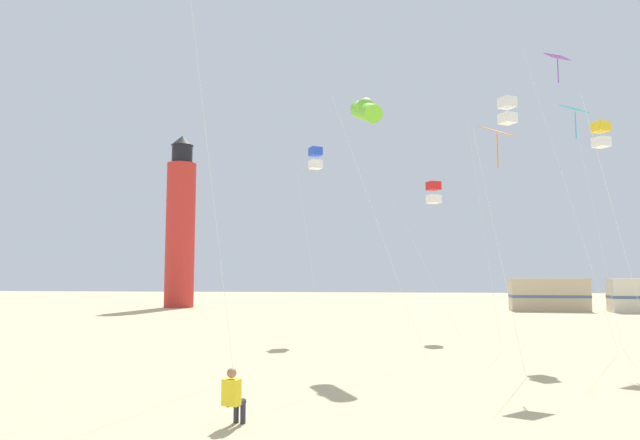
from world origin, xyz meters
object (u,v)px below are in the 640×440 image
(kite_diamond_orange, at_px, (497,140))
(kite_diamond_violet, at_px, (558,70))
(kite_box_scarlet, at_px, (434,193))
(kite_box_gold, at_px, (601,135))
(kite_box_white, at_px, (507,111))
(rv_van_tan, at_px, (549,295))
(kite_diamond_cyan, at_px, (578,119))
(kite_box_blue, at_px, (315,158))
(lighthouse_distant, at_px, (181,226))
(kite_flyer_standing, at_px, (233,395))
(kite_tube_lime, at_px, (366,111))

(kite_diamond_orange, bearing_deg, kite_diamond_violet, 60.62)
(kite_box_scarlet, distance_m, kite_box_gold, 8.35)
(kite_box_white, distance_m, rv_van_tan, 29.63)
(kite_diamond_cyan, distance_m, kite_diamond_violet, 3.62)
(kite_box_blue, distance_m, kite_diamond_orange, 13.46)
(kite_box_scarlet, height_order, kite_diamond_cyan, kite_diamond_cyan)
(kite_diamond_violet, distance_m, lighthouse_distant, 39.49)
(kite_box_scarlet, relative_size, kite_box_blue, 0.81)
(lighthouse_distant, relative_size, rv_van_tan, 2.56)
(kite_flyer_standing, relative_size, kite_box_blue, 0.12)
(kite_box_scarlet, bearing_deg, kite_diamond_violet, -42.11)
(kite_tube_lime, bearing_deg, kite_diamond_cyan, 11.33)
(kite_box_gold, distance_m, kite_diamond_violet, 3.53)
(kite_diamond_violet, relative_size, kite_box_white, 1.21)
(kite_tube_lime, bearing_deg, kite_diamond_violet, 25.24)
(kite_box_scarlet, bearing_deg, kite_box_white, -62.05)
(kite_box_scarlet, relative_size, kite_box_white, 0.74)
(kite_diamond_violet, bearing_deg, kite_box_white, -165.12)
(kite_flyer_standing, height_order, kite_box_gold, kite_box_gold)
(kite_diamond_orange, distance_m, kite_diamond_violet, 9.42)
(kite_flyer_standing, distance_m, kite_box_gold, 21.58)
(kite_box_blue, bearing_deg, kite_diamond_orange, -56.28)
(kite_diamond_cyan, bearing_deg, kite_diamond_violet, 90.72)
(kite_box_scarlet, height_order, kite_diamond_orange, kite_box_scarlet)
(kite_flyer_standing, height_order, kite_tube_lime, kite_tube_lime)
(lighthouse_distant, height_order, rv_van_tan, lighthouse_distant)
(kite_diamond_cyan, bearing_deg, rv_van_tan, 78.35)
(kite_box_blue, bearing_deg, rv_van_tan, 52.30)
(kite_diamond_violet, bearing_deg, lighthouse_distant, 135.17)
(kite_box_scarlet, bearing_deg, rv_van_tan, 62.80)
(kite_box_white, bearing_deg, rv_van_tan, 72.90)
(kite_box_gold, distance_m, rv_van_tan, 26.99)
(kite_box_scarlet, relative_size, rv_van_tan, 1.22)
(kite_box_gold, distance_m, kite_diamond_orange, 10.21)
(kite_diamond_violet, bearing_deg, rv_van_tan, 77.32)
(kite_diamond_orange, xyz_separation_m, kite_tube_lime, (-4.35, 3.17, 2.04))
(kite_diamond_cyan, distance_m, kite_box_gold, 3.74)
(kite_box_gold, bearing_deg, kite_box_scarlet, 152.28)
(kite_box_gold, bearing_deg, kite_box_white, -160.23)
(kite_box_blue, relative_size, rv_van_tan, 1.50)
(kite_box_white, relative_size, rv_van_tan, 1.64)
(kite_box_scarlet, xyz_separation_m, kite_box_white, (2.84, -5.34, 2.76))
(kite_box_gold, bearing_deg, kite_diamond_orange, -126.64)
(kite_box_gold, height_order, kite_diamond_violet, kite_diamond_violet)
(kite_box_blue, height_order, kite_diamond_orange, kite_box_blue)
(kite_diamond_orange, relative_size, kite_tube_lime, 0.78)
(kite_box_blue, xyz_separation_m, kite_tube_lime, (3.05, -7.92, 0.19))
(kite_tube_lime, xyz_separation_m, kite_diamond_violet, (8.36, 3.94, 2.68))
(kite_box_white, bearing_deg, kite_tube_lime, -151.05)
(kite_box_white, distance_m, lighthouse_distant, 38.15)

